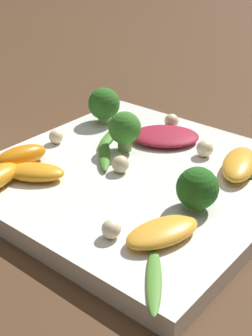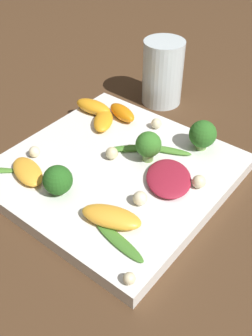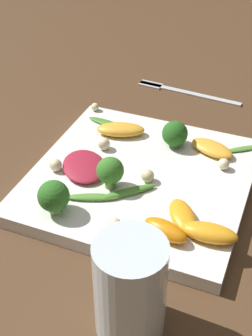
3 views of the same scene
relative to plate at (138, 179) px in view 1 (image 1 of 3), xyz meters
The scene contains 18 objects.
ground_plane 0.01m from the plate, ahead, with size 2.40×2.40×0.00m, color #4C331E.
plate is the anchor object (origin of this frame).
radicchio_leaf_0 0.08m from the plate, 75.21° to the right, with size 0.10×0.09×0.01m.
orange_segment_0 0.10m from the plate, 142.16° to the right, with size 0.06×0.08×0.02m.
orange_segment_1 0.11m from the plate, 49.52° to the left, with size 0.07×0.06×0.02m.
orange_segment_2 0.12m from the plate, 138.01° to the left, with size 0.05×0.07×0.01m.
orange_segment_3 0.12m from the plate, 33.98° to the left, with size 0.04×0.06×0.02m.
broccoli_floret_0 0.06m from the plate, 34.37° to the right, with size 0.04×0.04×0.04m.
broccoli_floret_1 0.09m from the plate, 165.21° to the left, with size 0.04×0.04×0.04m.
broccoli_floret_2 0.14m from the plate, 33.10° to the right, with size 0.04×0.04×0.04m.
arugula_sprig_1 0.08m from the plate, 28.24° to the right, with size 0.04×0.07×0.01m.
arugula_sprig_2 0.05m from the plate, ahead, with size 0.06×0.07×0.01m.
arugula_sprig_3 0.17m from the plate, 132.32° to the left, with size 0.05×0.06×0.00m.
macadamia_nut_0 0.12m from the plate, 117.60° to the left, with size 0.02×0.02×0.02m.
macadamia_nut_1 0.11m from the plate, ahead, with size 0.02×0.02×0.02m.
macadamia_nut_2 0.03m from the plate, 51.26° to the left, with size 0.02×0.02×0.02m.
macadamia_nut_4 0.12m from the plate, 72.27° to the right, with size 0.02×0.02×0.02m.
macadamia_nut_5 0.08m from the plate, 116.89° to the right, with size 0.02×0.02×0.02m.
Camera 1 is at (-0.26, 0.33, 0.25)m, focal length 50.00 mm.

